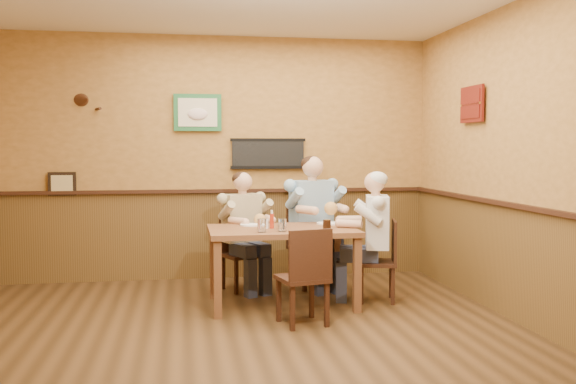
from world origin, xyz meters
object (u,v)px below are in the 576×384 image
chair_near_side (302,276)px  hot_sauce_bottle (272,220)px  chair_back_left (242,253)px  diner_tan_shirt (242,237)px  salt_shaker (267,224)px  chair_right_end (377,261)px  diner_blue_polo (311,228)px  chair_back_right (311,246)px  diner_white_elder (377,243)px  dining_table (282,238)px  water_glass_left (262,226)px  cola_tumbler (327,225)px  pepper_shaker (280,224)px  water_glass_mid (282,225)px

chair_near_side → hot_sauce_bottle: bearing=-88.7°
chair_back_left → hot_sauce_bottle: bearing=-96.2°
hot_sauce_bottle → chair_back_left: bearing=107.2°
diner_tan_shirt → salt_shaker: size_ratio=12.63×
chair_right_end → chair_near_side: chair_near_side is taller
diner_blue_polo → chair_back_right: bearing=0.0°
diner_blue_polo → diner_white_elder: size_ratio=1.11×
dining_table → chair_right_end: chair_right_end is taller
chair_back_left → diner_tan_shirt: diner_tan_shirt is taller
water_glass_left → hot_sauce_bottle: 0.29m
chair_right_end → chair_near_side: (-0.88, -0.71, 0.02)m
chair_back_right → salt_shaker: 1.02m
dining_table → cola_tumbler: cola_tumbler is taller
diner_tan_shirt → pepper_shaker: size_ratio=11.62×
chair_right_end → diner_tan_shirt: (-1.27, 0.70, 0.16)m
chair_right_end → salt_shaker: salt_shaker is taller
diner_blue_polo → water_glass_left: 1.23m
diner_blue_polo → salt_shaker: diner_blue_polo is taller
diner_white_elder → cola_tumbler: bearing=-51.9°
dining_table → water_glass_mid: (-0.03, -0.24, 0.15)m
diner_tan_shirt → cola_tumbler: 1.20m
diner_tan_shirt → diner_white_elder: diner_white_elder is taller
diner_tan_shirt → hot_sauce_bottle: diner_tan_shirt is taller
chair_back_left → water_glass_mid: size_ratio=6.80×
diner_white_elder → salt_shaker: (-1.10, -0.02, 0.22)m
water_glass_mid → hot_sauce_bottle: 0.24m
water_glass_left → cola_tumbler: (0.62, 0.04, -0.01)m
water_glass_mid → chair_near_side: bearing=-77.3°
water_glass_left → water_glass_mid: size_ratio=1.04×
water_glass_mid → pepper_shaker: size_ratio=1.20×
hot_sauce_bottle → pepper_shaker: bearing=-40.9°
water_glass_mid → cola_tumbler: water_glass_mid is taller
diner_white_elder → chair_back_left: bearing=-104.0°
diner_white_elder → salt_shaker: size_ratio=12.84×
chair_back_right → chair_near_side: bearing=-120.3°
chair_near_side → diner_white_elder: size_ratio=0.73×
chair_back_right → salt_shaker: (-0.59, -0.76, 0.35)m
hot_sauce_bottle → salt_shaker: hot_sauce_bottle is taller
chair_near_side → cola_tumbler: 0.68m
water_glass_left → cola_tumbler: bearing=3.6°
chair_back_left → chair_back_right: chair_back_right is taller
dining_table → hot_sauce_bottle: (-0.10, -0.01, 0.17)m
chair_right_end → diner_white_elder: size_ratio=0.70×
chair_back_right → cola_tumbler: (-0.05, -0.98, 0.35)m
diner_blue_polo → cola_tumbler: 0.99m
chair_back_left → cola_tumbler: cola_tumbler is taller
chair_back_left → diner_blue_polo: size_ratio=0.62×
dining_table → water_glass_left: (-0.23, -0.27, 0.15)m
chair_right_end → water_glass_mid: (-0.98, -0.25, 0.40)m
diner_blue_polo → diner_white_elder: diner_blue_polo is taller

